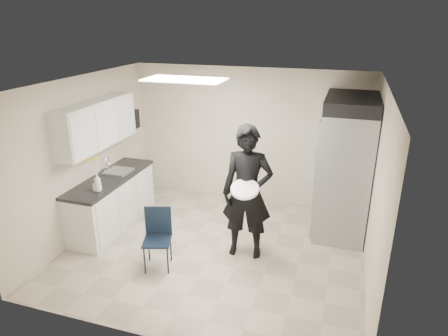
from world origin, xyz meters
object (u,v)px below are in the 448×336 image
(lower_counter, at_px, (112,203))
(man_tuxedo, at_px, (247,193))
(commercial_fridge, at_px, (344,172))
(folding_chair, at_px, (157,241))

(lower_counter, relative_size, man_tuxedo, 0.93)
(lower_counter, bearing_deg, commercial_fridge, 15.88)
(lower_counter, xyz_separation_m, commercial_fridge, (3.78, 1.07, 0.62))
(man_tuxedo, bearing_deg, folding_chair, -152.29)
(lower_counter, relative_size, folding_chair, 2.19)
(lower_counter, bearing_deg, folding_chair, -34.76)
(man_tuxedo, bearing_deg, lower_counter, 170.24)
(lower_counter, distance_m, man_tuxedo, 2.52)
(lower_counter, height_order, folding_chair, folding_chair)
(folding_chair, distance_m, man_tuxedo, 1.48)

